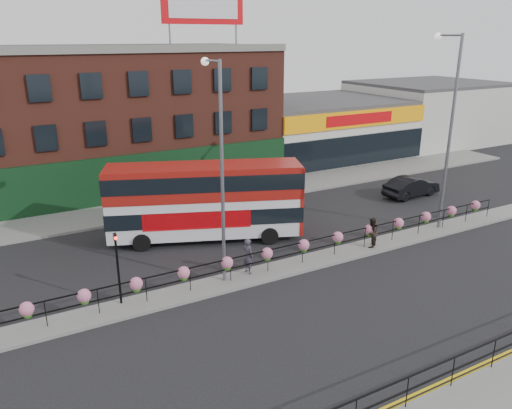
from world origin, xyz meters
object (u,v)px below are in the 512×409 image
pedestrian_b (372,233)px  lamp_column_west (219,155)px  lamp_column_east (448,117)px  double_decker_bus (206,194)px  car (411,187)px  pedestrian_a (248,256)px

pedestrian_b → lamp_column_west: 9.97m
lamp_column_east → double_decker_bus: bearing=158.3°
double_decker_bus → pedestrian_b: double_decker_bus is taller
car → lamp_column_west: lamp_column_west is taller
pedestrian_b → lamp_column_west: bearing=-36.6°
car → lamp_column_west: (-17.45, -5.27, 5.31)m
pedestrian_b → lamp_column_east: 7.94m
car → pedestrian_a: pedestrian_a is taller
pedestrian_b → lamp_column_west: (-8.57, 0.56, 5.07)m
pedestrian_a → lamp_column_east: bearing=-98.2°
lamp_column_east → pedestrian_a: bearing=-179.5°
lamp_column_west → pedestrian_a: bearing=-4.7°
pedestrian_b → pedestrian_a: bearing=-36.4°
lamp_column_west → lamp_column_east: size_ratio=0.91×
lamp_column_west → lamp_column_east: lamp_column_east is taller
car → double_decker_bus: bearing=87.7°
double_decker_bus → lamp_column_east: (12.67, -5.04, 4.00)m
double_decker_bus → car: bearing=0.8°
car → lamp_column_west: 18.99m
double_decker_bus → lamp_column_east: bearing=-21.7°
car → pedestrian_a: size_ratio=2.55×
double_decker_bus → pedestrian_a: double_decker_bus is taller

